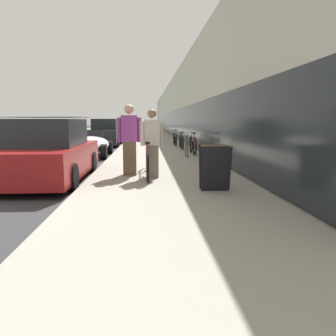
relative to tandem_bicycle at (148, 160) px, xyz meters
name	(u,v)px	position (x,y,z in m)	size (l,w,h in m)	color
sidewalk_slab	(152,138)	(0.44, 18.45, -0.45)	(3.76, 70.00, 0.14)	gray
storefront_facade	(216,110)	(7.35, 26.45, 2.13)	(10.01, 70.00, 5.30)	#BCB7AD
lawn_strip	(10,137)	(-12.31, 22.45, -0.51)	(7.54, 70.00, 0.03)	#518E42
tandem_bicycle	(148,160)	(0.00, 0.00, 0.00)	(0.52, 2.69, 0.88)	black
person_rider	(152,144)	(0.11, -0.35, 0.44)	(0.55, 0.22, 1.63)	#756B5B
person_bystander	(129,140)	(-0.45, 0.06, 0.51)	(0.60, 0.23, 1.76)	brown
bike_rack_hoop	(187,144)	(1.48, 3.94, 0.14)	(0.05, 0.60, 0.84)	#4C4C51
cruiser_bike_nearest	(193,145)	(1.88, 5.13, 0.00)	(0.52, 1.75, 0.90)	black
cruiser_bike_middle	(181,142)	(1.67, 7.57, -0.02)	(0.52, 1.72, 0.84)	black
cruiser_bike_farthest	(175,139)	(1.56, 9.83, -0.01)	(0.52, 1.84, 0.88)	black
sandwich_board_sign	(215,167)	(1.31, -1.88, 0.07)	(0.56, 0.56, 0.90)	black
parked_sedan_curbside	(48,153)	(-2.50, 0.20, 0.18)	(1.96, 4.41, 1.61)	maroon
vintage_roadster_curbside	(89,145)	(-2.43, 5.76, -0.04)	(1.72, 3.81, 1.10)	white
parked_sedan_far	(106,133)	(-2.47, 12.02, 0.21)	(1.74, 4.65, 1.61)	black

